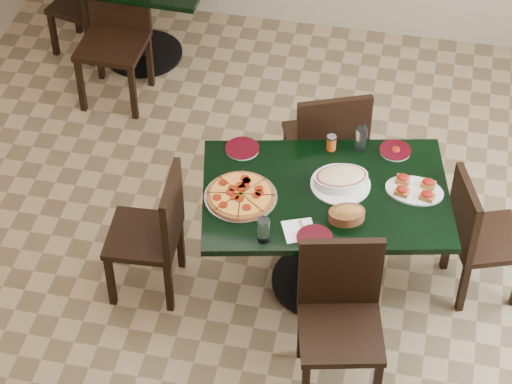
% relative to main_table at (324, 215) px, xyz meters
% --- Properties ---
extents(floor, '(5.50, 5.50, 0.00)m').
position_rel_main_table_xyz_m(floor, '(-0.32, -0.11, -0.57)').
color(floor, '#917753').
rests_on(floor, ground).
extents(main_table, '(1.50, 1.13, 0.75)m').
position_rel_main_table_xyz_m(main_table, '(0.00, 0.00, 0.00)').
color(main_table, black).
rests_on(main_table, floor).
extents(chair_far, '(0.57, 0.57, 0.95)m').
position_rel_main_table_xyz_m(chair_far, '(-0.08, 0.66, -0.04)').
color(chair_far, black).
rests_on(chair_far, floor).
extents(chair_near, '(0.51, 0.51, 0.92)m').
position_rel_main_table_xyz_m(chair_near, '(0.18, -0.61, -0.05)').
color(chair_near, black).
rests_on(chair_near, floor).
extents(chair_right, '(0.50, 0.50, 0.84)m').
position_rel_main_table_xyz_m(chair_right, '(0.85, 0.15, -0.11)').
color(chair_right, black).
rests_on(chair_right, floor).
extents(chair_left, '(0.43, 0.43, 0.86)m').
position_rel_main_table_xyz_m(chair_left, '(-0.92, -0.21, -0.09)').
color(chair_left, black).
rests_on(chair_left, floor).
extents(back_chair_near, '(0.45, 0.45, 0.95)m').
position_rel_main_table_xyz_m(back_chair_near, '(-1.70, 1.53, -0.03)').
color(back_chair_near, black).
rests_on(back_chair_near, floor).
extents(back_chair_left, '(0.46, 0.46, 0.81)m').
position_rel_main_table_xyz_m(back_chair_left, '(-2.06, 1.95, -0.12)').
color(back_chair_left, black).
rests_on(back_chair_left, floor).
extents(pepperoni_pizza, '(0.40, 0.40, 0.04)m').
position_rel_main_table_xyz_m(pepperoni_pizza, '(-0.45, -0.14, 0.20)').
color(pepperoni_pizza, '#AAA9AF').
rests_on(pepperoni_pizza, main_table).
extents(lasagna_casserole, '(0.35, 0.33, 0.09)m').
position_rel_main_table_xyz_m(lasagna_casserole, '(0.07, 0.07, 0.23)').
color(lasagna_casserole, silver).
rests_on(lasagna_casserole, main_table).
extents(bread_basket, '(0.23, 0.19, 0.09)m').
position_rel_main_table_xyz_m(bread_basket, '(0.14, -0.18, 0.22)').
color(bread_basket, brown).
rests_on(bread_basket, main_table).
extents(bruschetta_platter, '(0.34, 0.25, 0.05)m').
position_rel_main_table_xyz_m(bruschetta_platter, '(0.47, 0.10, 0.21)').
color(bruschetta_platter, silver).
rests_on(bruschetta_platter, main_table).
extents(side_plate_near, '(0.19, 0.19, 0.02)m').
position_rel_main_table_xyz_m(side_plate_near, '(-0.00, -0.36, 0.19)').
color(side_plate_near, silver).
rests_on(side_plate_near, main_table).
extents(side_plate_far_r, '(0.18, 0.18, 0.03)m').
position_rel_main_table_xyz_m(side_plate_far_r, '(0.34, 0.41, 0.19)').
color(side_plate_far_r, silver).
rests_on(side_plate_far_r, main_table).
extents(side_plate_far_l, '(0.20, 0.20, 0.02)m').
position_rel_main_table_xyz_m(side_plate_far_l, '(-0.52, 0.25, 0.19)').
color(side_plate_far_l, silver).
rests_on(side_plate_far_l, main_table).
extents(napkin_setting, '(0.21, 0.21, 0.01)m').
position_rel_main_table_xyz_m(napkin_setting, '(-0.09, -0.32, 0.18)').
color(napkin_setting, white).
rests_on(napkin_setting, main_table).
extents(water_glass_a, '(0.07, 0.07, 0.15)m').
position_rel_main_table_xyz_m(water_glass_a, '(0.14, 0.39, 0.26)').
color(water_glass_a, silver).
rests_on(water_glass_a, main_table).
extents(water_glass_b, '(0.07, 0.07, 0.14)m').
position_rel_main_table_xyz_m(water_glass_b, '(-0.26, -0.42, 0.25)').
color(water_glass_b, silver).
rests_on(water_glass_b, main_table).
extents(pepper_shaker, '(0.06, 0.06, 0.09)m').
position_rel_main_table_xyz_m(pepper_shaker, '(-0.03, 0.35, 0.23)').
color(pepper_shaker, '#C25214').
rests_on(pepper_shaker, main_table).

